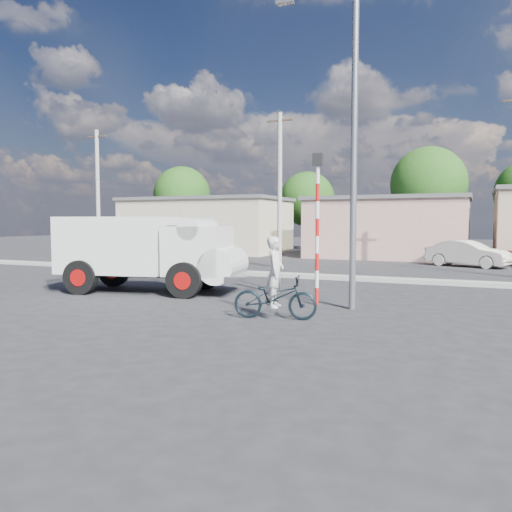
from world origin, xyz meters
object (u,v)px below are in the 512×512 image
at_px(bicycle, 275,297).
at_px(cyclist, 275,284).
at_px(truck, 151,250).
at_px(car_cream, 468,254).
at_px(traffic_pole, 317,215).
at_px(streetlight, 348,128).

bearing_deg(bicycle, cyclist, -0.00).
distance_m(truck, cyclist, 6.29).
relative_size(truck, car_cream, 1.54).
bearing_deg(traffic_pole, bicycle, -97.88).
bearing_deg(cyclist, traffic_pole, -19.73).
height_order(cyclist, streetlight, streetlight).
bearing_deg(truck, bicycle, -36.59).
bearing_deg(bicycle, traffic_pole, -19.73).
distance_m(car_cream, streetlight, 16.15).
bearing_deg(truck, car_cream, 45.56).
xyz_separation_m(traffic_pole, streetlight, (0.94, -0.30, 2.37)).
height_order(truck, bicycle, truck).
distance_m(bicycle, traffic_pole, 3.20).
relative_size(cyclist, traffic_pole, 0.40).
bearing_deg(car_cream, bicycle, -172.20).
xyz_separation_m(car_cream, streetlight, (-2.89, -15.30, 4.26)).
distance_m(traffic_pole, streetlight, 2.56).
relative_size(truck, streetlight, 0.73).
bearing_deg(bicycle, car_cream, -25.29).
xyz_separation_m(bicycle, traffic_pole, (0.34, 2.44, 2.05)).
relative_size(bicycle, car_cream, 0.49).
height_order(truck, car_cream, truck).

